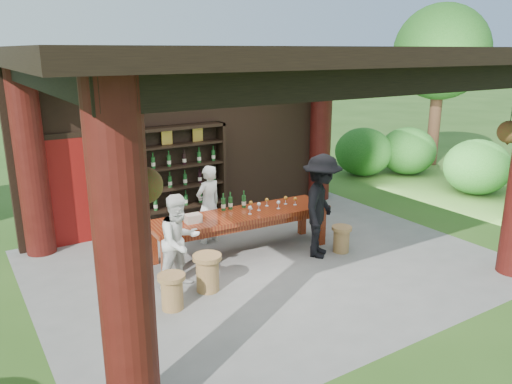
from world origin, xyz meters
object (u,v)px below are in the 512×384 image
wine_shelf (170,179)px  stool_near_left (208,272)px  napkin_basket (193,218)px  guest_woman (180,242)px  tasting_table (241,220)px  stool_far_left (172,291)px  host (208,204)px  stool_near_right (341,238)px  guest_man (321,206)px

wine_shelf → stool_near_left: bearing=-102.4°
stool_near_left → napkin_basket: bearing=76.2°
wine_shelf → guest_woman: 2.64m
tasting_table → stool_far_left: (-1.80, -1.17, -0.36)m
guest_woman → tasting_table: bearing=9.9°
tasting_table → host: (-0.23, 0.80, 0.10)m
stool_near_right → stool_far_left: 3.36m
tasting_table → guest_man: bearing=-35.6°
host → guest_woman: bearing=36.7°
guest_woman → host: bearing=36.1°
host → guest_woman: (-1.20, -1.41, -0.00)m
host → napkin_basket: size_ratio=5.63×
wine_shelf → napkin_basket: wine_shelf is taller
guest_woman → stool_near_right: bearing=-18.6°
stool_near_left → stool_far_left: stool_near_left is taller
stool_near_left → stool_far_left: size_ratio=1.11×
stool_far_left → guest_man: (2.92, 0.37, 0.63)m
tasting_table → guest_man: 1.40m
napkin_basket → guest_woman: bearing=-129.8°
stool_far_left → napkin_basket: napkin_basket is taller
host → guest_woman: size_ratio=1.00×
wine_shelf → guest_man: (1.64, -2.65, -0.14)m
tasting_table → guest_woman: bearing=-156.6°
host → wine_shelf: bearing=-87.0°
guest_man → host: bearing=90.2°
host → napkin_basket: host is taller
wine_shelf → napkin_basket: (-0.38, -1.85, -0.22)m
host → tasting_table: bearing=92.9°
guest_woman → napkin_basket: (0.52, 0.62, 0.09)m
guest_man → stool_far_left: bearing=147.2°
stool_near_left → guest_woman: 0.61m
tasting_table → guest_woman: size_ratio=2.24×
tasting_table → wine_shelf: bearing=105.9°
wine_shelf → stool_near_right: size_ratio=4.95×
stool_near_left → guest_man: guest_man is taller
wine_shelf → stool_far_left: 3.36m
host → guest_man: bearing=117.2°
tasting_table → stool_near_right: tasting_table is taller
wine_shelf → stool_near_left: size_ratio=4.13×
tasting_table → stool_far_left: bearing=-147.1°
host → guest_woman: 1.85m
wine_shelf → guest_man: 3.12m
napkin_basket → tasting_table: bearing=-0.2°
guest_man → wine_shelf: bearing=81.9°
guest_woman → stool_near_left: bearing=-62.1°
wine_shelf → tasting_table: 1.97m
tasting_table → stool_near_right: (1.54, -0.88, -0.38)m
tasting_table → host: host is taller
stool_near_right → wine_shelf: bearing=127.1°
guest_man → napkin_basket: size_ratio=6.91×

